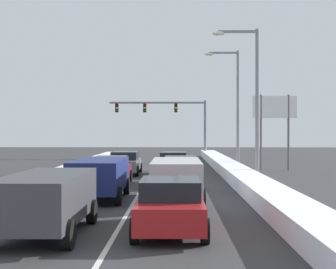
{
  "coord_description": "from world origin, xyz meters",
  "views": [
    {
      "loc": [
        1.67,
        -7.08,
        2.86
      ],
      "look_at": [
        0.97,
        38.6,
        2.53
      ],
      "focal_mm": 53.12,
      "sensor_mm": 36.0,
      "label": 1
    }
  ],
  "objects_px": {
    "sedan_red_right_lane_nearest": "(170,205)",
    "sedan_gray_center_lane_fourth": "(125,163)",
    "suv_navy_center_lane_second": "(100,175)",
    "roadside_sign_right": "(275,115)",
    "suv_charcoal_center_lane_nearest": "(47,198)",
    "sedan_tan_right_lane_fourth": "(173,163)",
    "street_lamp_right_mid": "(234,99)",
    "street_lamp_right_near": "(251,91)",
    "traffic_light_gantry": "(171,114)",
    "sedan_white_right_lane_third": "(181,170)",
    "sedan_maroon_center_lane_third": "(111,170)",
    "suv_silver_right_lane_second": "(176,176)"
  },
  "relations": [
    {
      "from": "sedan_red_right_lane_nearest",
      "to": "sedan_gray_center_lane_fourth",
      "type": "height_order",
      "value": "same"
    },
    {
      "from": "suv_navy_center_lane_second",
      "to": "roadside_sign_right",
      "type": "relative_size",
      "value": 0.89
    },
    {
      "from": "suv_charcoal_center_lane_nearest",
      "to": "sedan_gray_center_lane_fourth",
      "type": "xyz_separation_m",
      "value": [
        0.23,
        18.96,
        -0.25
      ]
    },
    {
      "from": "sedan_tan_right_lane_fourth",
      "to": "street_lamp_right_mid",
      "type": "distance_m",
      "value": 8.57
    },
    {
      "from": "sedan_gray_center_lane_fourth",
      "to": "street_lamp_right_mid",
      "type": "bearing_deg",
      "value": 33.96
    },
    {
      "from": "roadside_sign_right",
      "to": "street_lamp_right_mid",
      "type": "bearing_deg",
      "value": 152.05
    },
    {
      "from": "street_lamp_right_near",
      "to": "roadside_sign_right",
      "type": "relative_size",
      "value": 1.57
    },
    {
      "from": "traffic_light_gantry",
      "to": "street_lamp_right_near",
      "type": "height_order",
      "value": "street_lamp_right_near"
    },
    {
      "from": "sedan_tan_right_lane_fourth",
      "to": "roadside_sign_right",
      "type": "distance_m",
      "value": 9.08
    },
    {
      "from": "traffic_light_gantry",
      "to": "roadside_sign_right",
      "type": "xyz_separation_m",
      "value": [
        7.7,
        -17.97,
        -0.71
      ]
    },
    {
      "from": "suv_charcoal_center_lane_nearest",
      "to": "street_lamp_right_mid",
      "type": "relative_size",
      "value": 0.55
    },
    {
      "from": "sedan_gray_center_lane_fourth",
      "to": "sedan_tan_right_lane_fourth",
      "type": "bearing_deg",
      "value": -8.78
    },
    {
      "from": "sedan_tan_right_lane_fourth",
      "to": "sedan_gray_center_lane_fourth",
      "type": "xyz_separation_m",
      "value": [
        -3.14,
        0.49,
        0.0
      ]
    },
    {
      "from": "sedan_white_right_lane_third",
      "to": "suv_navy_center_lane_second",
      "type": "height_order",
      "value": "suv_navy_center_lane_second"
    },
    {
      "from": "sedan_red_right_lane_nearest",
      "to": "street_lamp_right_near",
      "type": "xyz_separation_m",
      "value": [
        4.44,
        14.25,
        4.38
      ]
    },
    {
      "from": "traffic_light_gantry",
      "to": "street_lamp_right_mid",
      "type": "relative_size",
      "value": 1.19
    },
    {
      "from": "suv_navy_center_lane_second",
      "to": "street_lamp_right_near",
      "type": "relative_size",
      "value": 0.57
    },
    {
      "from": "sedan_maroon_center_lane_third",
      "to": "sedan_gray_center_lane_fourth",
      "type": "distance_m",
      "value": 6.06
    },
    {
      "from": "sedan_red_right_lane_nearest",
      "to": "suv_navy_center_lane_second",
      "type": "bearing_deg",
      "value": 114.54
    },
    {
      "from": "sedan_red_right_lane_nearest",
      "to": "suv_charcoal_center_lane_nearest",
      "type": "relative_size",
      "value": 0.92
    },
    {
      "from": "suv_charcoal_center_lane_nearest",
      "to": "sedan_tan_right_lane_fourth",
      "type": "bearing_deg",
      "value": 79.65
    },
    {
      "from": "suv_navy_center_lane_second",
      "to": "street_lamp_right_near",
      "type": "xyz_separation_m",
      "value": [
        7.46,
        7.65,
        4.13
      ]
    },
    {
      "from": "street_lamp_right_near",
      "to": "street_lamp_right_mid",
      "type": "relative_size",
      "value": 0.97
    },
    {
      "from": "sedan_red_right_lane_nearest",
      "to": "sedan_tan_right_lane_fourth",
      "type": "height_order",
      "value": "same"
    },
    {
      "from": "sedan_red_right_lane_nearest",
      "to": "sedan_gray_center_lane_fourth",
      "type": "bearing_deg",
      "value": 99.71
    },
    {
      "from": "sedan_white_right_lane_third",
      "to": "suv_charcoal_center_lane_nearest",
      "type": "bearing_deg",
      "value": -106.6
    },
    {
      "from": "suv_silver_right_lane_second",
      "to": "sedan_white_right_lane_third",
      "type": "distance_m",
      "value": 6.19
    },
    {
      "from": "sedan_gray_center_lane_fourth",
      "to": "roadside_sign_right",
      "type": "relative_size",
      "value": 0.82
    },
    {
      "from": "sedan_red_right_lane_nearest",
      "to": "street_lamp_right_mid",
      "type": "bearing_deg",
      "value": 79.14
    },
    {
      "from": "street_lamp_right_near",
      "to": "roadside_sign_right",
      "type": "height_order",
      "value": "street_lamp_right_near"
    },
    {
      "from": "sedan_red_right_lane_nearest",
      "to": "sedan_maroon_center_lane_third",
      "type": "relative_size",
      "value": 1.0
    },
    {
      "from": "suv_charcoal_center_lane_nearest",
      "to": "street_lamp_right_near",
      "type": "height_order",
      "value": "street_lamp_right_near"
    },
    {
      "from": "street_lamp_right_mid",
      "to": "roadside_sign_right",
      "type": "bearing_deg",
      "value": -27.95
    },
    {
      "from": "street_lamp_right_near",
      "to": "roadside_sign_right",
      "type": "distance_m",
      "value": 8.52
    },
    {
      "from": "sedan_maroon_center_lane_third",
      "to": "traffic_light_gantry",
      "type": "height_order",
      "value": "traffic_light_gantry"
    },
    {
      "from": "sedan_maroon_center_lane_third",
      "to": "street_lamp_right_near",
      "type": "relative_size",
      "value": 0.52
    },
    {
      "from": "suv_navy_center_lane_second",
      "to": "roadside_sign_right",
      "type": "bearing_deg",
      "value": 56.34
    },
    {
      "from": "suv_silver_right_lane_second",
      "to": "traffic_light_gantry",
      "type": "relative_size",
      "value": 0.46
    },
    {
      "from": "sedan_maroon_center_lane_third",
      "to": "street_lamp_right_mid",
      "type": "relative_size",
      "value": 0.5
    },
    {
      "from": "traffic_light_gantry",
      "to": "sedan_red_right_lane_nearest",
      "type": "bearing_deg",
      "value": -89.51
    },
    {
      "from": "sedan_maroon_center_lane_third",
      "to": "suv_navy_center_lane_second",
      "type": "bearing_deg",
      "value": -86.95
    },
    {
      "from": "traffic_light_gantry",
      "to": "street_lamp_right_mid",
      "type": "height_order",
      "value": "street_lamp_right_mid"
    },
    {
      "from": "street_lamp_right_mid",
      "to": "roadside_sign_right",
      "type": "distance_m",
      "value": 3.43
    },
    {
      "from": "roadside_sign_right",
      "to": "sedan_gray_center_lane_fourth",
      "type": "bearing_deg",
      "value": -160.65
    },
    {
      "from": "sedan_red_right_lane_nearest",
      "to": "street_lamp_right_near",
      "type": "relative_size",
      "value": 0.52
    },
    {
      "from": "sedan_tan_right_lane_fourth",
      "to": "suv_navy_center_lane_second",
      "type": "xyz_separation_m",
      "value": [
        -2.99,
        -11.4,
        0.25
      ]
    },
    {
      "from": "sedan_white_right_lane_third",
      "to": "traffic_light_gantry",
      "type": "distance_m",
      "value": 28.16
    },
    {
      "from": "sedan_red_right_lane_nearest",
      "to": "street_lamp_right_near",
      "type": "bearing_deg",
      "value": 72.68
    },
    {
      "from": "suv_silver_right_lane_second",
      "to": "sedan_gray_center_lane_fourth",
      "type": "bearing_deg",
      "value": 105.07
    },
    {
      "from": "sedan_white_right_lane_third",
      "to": "sedan_gray_center_lane_fourth",
      "type": "distance_m",
      "value": 7.16
    }
  ]
}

